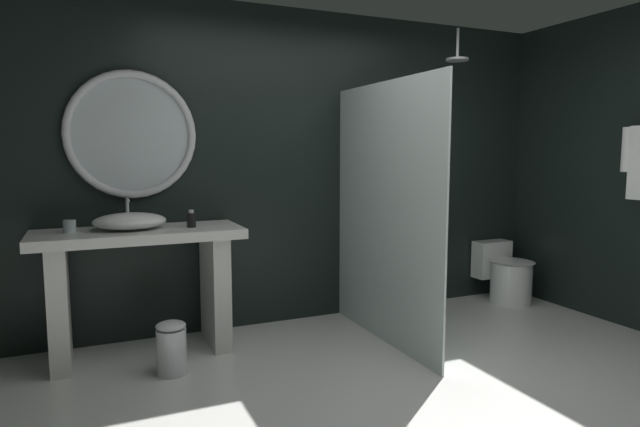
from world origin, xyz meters
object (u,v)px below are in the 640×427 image
Objects in this scene: toilet at (506,275)px; soap_dispenser at (191,220)px; tumbler_cup at (70,226)px; round_wall_mirror at (132,135)px; rain_shower_head at (457,57)px; waste_bin at (171,347)px; vessel_sink at (130,221)px.

soap_dispenser is at bearing -179.08° from toilet.
round_wall_mirror is (0.44, 0.25, 0.62)m from tumbler_cup.
rain_shower_head is at bearing -179.84° from toilet.
round_wall_mirror is 1.61× the size of toilet.
toilet is at bearing -4.52° from round_wall_mirror.
soap_dispenser is 0.90m from waste_bin.
soap_dispenser is 0.77m from round_wall_mirror.
tumbler_cup is 0.32× the size of rain_shower_head.
vessel_sink is at bearing 179.76° from toilet.
vessel_sink is 0.93m from waste_bin.
vessel_sink is 0.85× the size of toilet.
rain_shower_head is (2.75, -0.02, 1.30)m from vessel_sink.
tumbler_cup is 3.39m from rain_shower_head.
toilet is (0.65, 0.00, -2.00)m from rain_shower_head.
toilet is at bearing 8.03° from waste_bin.
vessel_sink is 0.38m from tumbler_cup.
tumbler_cup is at bearing -150.49° from round_wall_mirror.
vessel_sink reaches higher than soap_dispenser.
tumbler_cup is 0.25× the size of waste_bin.
round_wall_mirror reaches higher than waste_bin.
waste_bin is (0.57, -0.47, -0.76)m from tumbler_cup.
rain_shower_head is (3.13, -0.02, 1.32)m from tumbler_cup.
waste_bin is at bearing -79.35° from round_wall_mirror.
soap_dispenser is 0.14× the size of round_wall_mirror.
vessel_sink is 0.66m from round_wall_mirror.
round_wall_mirror is at bearing 29.51° from tumbler_cup.
vessel_sink is 3.47m from toilet.
round_wall_mirror is 3.38× the size of rain_shower_head.
waste_bin is at bearing -118.85° from soap_dispenser.
toilet is 3.24m from waste_bin.
vessel_sink is 1.78× the size of rain_shower_head.
tumbler_cup is 0.80m from soap_dispenser.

